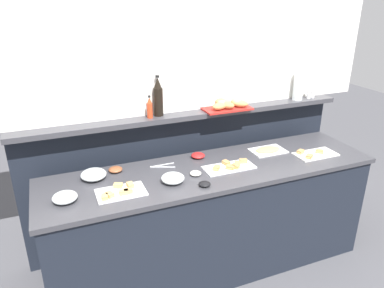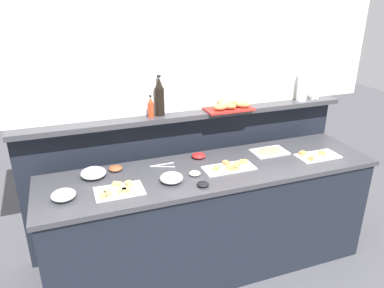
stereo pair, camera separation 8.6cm
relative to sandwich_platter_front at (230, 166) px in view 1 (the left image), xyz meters
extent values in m
plane|color=#4C4C51|center=(-0.12, 0.64, -0.90)|extent=(12.00, 12.00, 0.00)
cube|color=black|center=(-0.12, 0.04, -0.47)|extent=(2.46, 0.61, 0.85)
cube|color=#38383D|center=(-0.12, 0.04, -0.03)|extent=(2.50, 0.65, 0.03)
cube|color=black|center=(-0.12, 0.55, -0.32)|extent=(2.75, 0.08, 1.15)
cube|color=#38383D|center=(-0.12, 0.50, 0.27)|extent=(2.75, 0.22, 0.04)
cube|color=white|center=(-0.12, 0.57, 1.00)|extent=(3.35, 0.08, 1.41)
cube|color=silver|center=(-0.01, 0.00, -0.01)|extent=(0.38, 0.17, 0.01)
cube|color=#B7844C|center=(0.03, -0.03, 0.00)|extent=(0.06, 0.07, 0.01)
cube|color=#E5C666|center=(0.03, -0.03, 0.01)|extent=(0.06, 0.07, 0.01)
cube|color=#B7844C|center=(0.03, -0.03, 0.02)|extent=(0.06, 0.07, 0.01)
cube|color=#B7844C|center=(-0.01, 0.05, 0.00)|extent=(0.05, 0.06, 0.01)
cube|color=#E5C666|center=(-0.01, 0.05, 0.01)|extent=(0.05, 0.06, 0.01)
cube|color=#B7844C|center=(-0.01, 0.05, 0.02)|extent=(0.05, 0.06, 0.01)
cube|color=#B7844C|center=(0.13, 0.03, 0.00)|extent=(0.06, 0.05, 0.01)
cube|color=#E5C666|center=(0.13, 0.03, 0.01)|extent=(0.06, 0.05, 0.01)
cube|color=#B7844C|center=(0.13, 0.03, 0.02)|extent=(0.06, 0.05, 0.01)
cube|color=#B7844C|center=(-0.02, -0.04, 0.00)|extent=(0.07, 0.07, 0.01)
cube|color=#E5C666|center=(-0.02, -0.04, 0.01)|extent=(0.07, 0.07, 0.01)
cube|color=#B7844C|center=(-0.02, -0.04, 0.02)|extent=(0.07, 0.07, 0.01)
cube|color=#B7844C|center=(0.06, 0.00, 0.00)|extent=(0.06, 0.07, 0.01)
cube|color=#E5C666|center=(0.06, 0.00, 0.01)|extent=(0.06, 0.07, 0.01)
cube|color=#B7844C|center=(0.06, 0.00, 0.02)|extent=(0.06, 0.07, 0.01)
cube|color=#B7844C|center=(-0.11, -0.01, 0.00)|extent=(0.07, 0.07, 0.01)
cube|color=#E5C666|center=(-0.11, -0.01, 0.01)|extent=(0.07, 0.07, 0.01)
cube|color=#B7844C|center=(-0.11, -0.01, 0.02)|extent=(0.07, 0.07, 0.01)
cube|color=white|center=(-0.82, -0.06, -0.01)|extent=(0.31, 0.19, 0.01)
cube|color=tan|center=(-0.75, -0.02, 0.00)|extent=(0.05, 0.06, 0.01)
cube|color=#E5C666|center=(-0.75, -0.02, 0.01)|extent=(0.05, 0.06, 0.01)
cube|color=tan|center=(-0.75, -0.02, 0.02)|extent=(0.05, 0.06, 0.01)
cube|color=tan|center=(-0.93, -0.11, 0.00)|extent=(0.04, 0.06, 0.01)
cube|color=#E5C666|center=(-0.93, -0.11, 0.01)|extent=(0.04, 0.06, 0.01)
cube|color=tan|center=(-0.93, -0.11, 0.02)|extent=(0.04, 0.06, 0.01)
cube|color=tan|center=(-0.81, -0.10, 0.00)|extent=(0.06, 0.04, 0.01)
cube|color=#E5C666|center=(-0.81, -0.10, 0.01)|extent=(0.06, 0.04, 0.01)
cube|color=tan|center=(-0.81, -0.10, 0.02)|extent=(0.06, 0.04, 0.01)
cube|color=tan|center=(-0.90, -0.10, 0.00)|extent=(0.06, 0.07, 0.01)
cube|color=#E5C666|center=(-0.90, -0.10, 0.01)|extent=(0.06, 0.07, 0.01)
cube|color=tan|center=(-0.90, -0.10, 0.02)|extent=(0.06, 0.07, 0.01)
cube|color=tan|center=(-0.82, 0.00, 0.00)|extent=(0.07, 0.06, 0.01)
cube|color=#E5C666|center=(-0.82, 0.00, 0.01)|extent=(0.07, 0.06, 0.01)
cube|color=tan|center=(-0.82, 0.00, 0.02)|extent=(0.07, 0.06, 0.01)
cube|color=tan|center=(-0.78, -0.09, 0.00)|extent=(0.06, 0.05, 0.01)
cube|color=#E5C666|center=(-0.78, -0.09, 0.01)|extent=(0.06, 0.05, 0.01)
cube|color=tan|center=(-0.78, -0.09, 0.02)|extent=(0.06, 0.05, 0.01)
cube|color=white|center=(0.74, -0.05, -0.01)|extent=(0.34, 0.18, 0.01)
cube|color=#B7844C|center=(0.78, -0.04, 0.00)|extent=(0.07, 0.07, 0.01)
cube|color=#E5C666|center=(0.78, -0.04, 0.01)|extent=(0.07, 0.07, 0.01)
cube|color=#B7844C|center=(0.78, -0.04, 0.02)|extent=(0.07, 0.07, 0.01)
cube|color=#B7844C|center=(0.64, 0.01, 0.00)|extent=(0.07, 0.06, 0.01)
cube|color=#E5C666|center=(0.64, 0.01, 0.01)|extent=(0.07, 0.06, 0.01)
cube|color=#B7844C|center=(0.64, 0.01, 0.02)|extent=(0.07, 0.06, 0.01)
cube|color=#B7844C|center=(0.64, -0.09, 0.00)|extent=(0.07, 0.06, 0.01)
cube|color=#E5C666|center=(0.64, -0.09, 0.01)|extent=(0.07, 0.06, 0.01)
cube|color=#B7844C|center=(0.64, -0.09, 0.02)|extent=(0.07, 0.06, 0.01)
cube|color=silver|center=(0.43, 0.16, -0.01)|extent=(0.28, 0.19, 0.01)
ellipsoid|color=#E5C666|center=(0.43, 0.16, 0.00)|extent=(0.21, 0.13, 0.01)
ellipsoid|color=silver|center=(-0.46, -0.05, 0.02)|extent=(0.16, 0.16, 0.06)
ellipsoid|color=white|center=(-0.46, -0.05, 0.01)|extent=(0.12, 0.12, 0.04)
ellipsoid|color=silver|center=(-1.16, -0.04, 0.02)|extent=(0.15, 0.15, 0.06)
ellipsoid|color=#F28C4C|center=(-1.16, -0.04, 0.01)|extent=(0.12, 0.12, 0.04)
ellipsoid|color=silver|center=(-0.95, 0.20, 0.02)|extent=(0.18, 0.18, 0.07)
ellipsoid|color=#E5CC66|center=(-0.95, 0.20, 0.01)|extent=(0.14, 0.14, 0.04)
ellipsoid|color=brown|center=(-0.79, 0.26, 0.01)|extent=(0.10, 0.10, 0.03)
ellipsoid|color=silver|center=(-0.28, -0.01, 0.00)|extent=(0.08, 0.08, 0.03)
ellipsoid|color=red|center=(-0.15, 0.25, 0.01)|extent=(0.11, 0.11, 0.04)
ellipsoid|color=black|center=(-0.28, -0.18, 0.00)|extent=(0.08, 0.08, 0.03)
cylinder|color=#B7BABF|center=(-0.45, 0.22, -0.01)|extent=(0.18, 0.01, 0.01)
cylinder|color=#B7BABF|center=(-0.46, 0.19, -0.01)|extent=(0.17, 0.08, 0.01)
sphere|color=#B7BABF|center=(-0.54, 0.22, -0.01)|extent=(0.01, 0.01, 0.01)
cylinder|color=black|center=(-0.38, 0.49, 0.40)|extent=(0.08, 0.08, 0.22)
cone|color=black|center=(-0.38, 0.49, 0.55)|extent=(0.06, 0.06, 0.08)
cylinder|color=black|center=(-0.38, 0.49, 0.60)|extent=(0.03, 0.03, 0.02)
cylinder|color=red|center=(-0.46, 0.46, 0.35)|extent=(0.04, 0.04, 0.12)
cone|color=red|center=(-0.46, 0.46, 0.43)|extent=(0.04, 0.04, 0.04)
cylinder|color=black|center=(-0.46, 0.46, 0.46)|extent=(0.02, 0.02, 0.02)
cylinder|color=white|center=(1.04, 0.47, 0.33)|extent=(0.03, 0.03, 0.08)
cylinder|color=#B7BABF|center=(1.04, 0.47, 0.37)|extent=(0.03, 0.03, 0.01)
cylinder|color=white|center=(1.08, 0.47, 0.33)|extent=(0.03, 0.03, 0.08)
cylinder|color=#B7BABF|center=(1.08, 0.47, 0.37)|extent=(0.03, 0.03, 0.01)
cube|color=#B2231E|center=(0.19, 0.47, 0.30)|extent=(0.40, 0.26, 0.02)
ellipsoid|color=#B7844C|center=(0.30, 0.41, 0.33)|extent=(0.15, 0.14, 0.05)
ellipsoid|color=#B7844C|center=(0.10, 0.41, 0.34)|extent=(0.14, 0.11, 0.06)
ellipsoid|color=#B7844C|center=(0.17, 0.53, 0.34)|extent=(0.14, 0.14, 0.06)
ellipsoid|color=tan|center=(0.29, 0.45, 0.34)|extent=(0.12, 0.14, 0.07)
ellipsoid|color=tan|center=(0.18, 0.47, 0.34)|extent=(0.12, 0.10, 0.06)
ellipsoid|color=#AD7A47|center=(0.17, 0.41, 0.34)|extent=(0.15, 0.15, 0.06)
ellipsoid|color=tan|center=(0.15, 0.45, 0.34)|extent=(0.11, 0.14, 0.06)
cylinder|color=silver|center=(0.91, 0.47, 0.41)|extent=(0.09, 0.09, 0.24)
camera|label=1|loc=(-1.17, -2.13, 1.17)|focal=34.17mm
camera|label=2|loc=(-1.09, -2.17, 1.17)|focal=34.17mm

